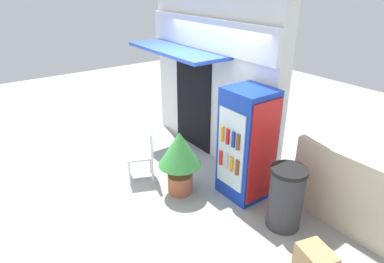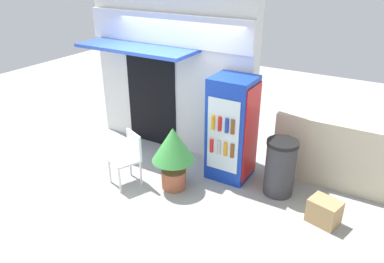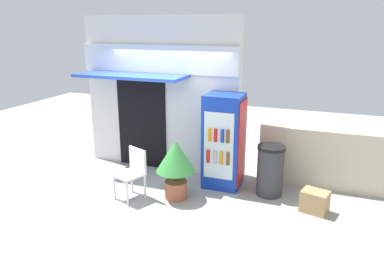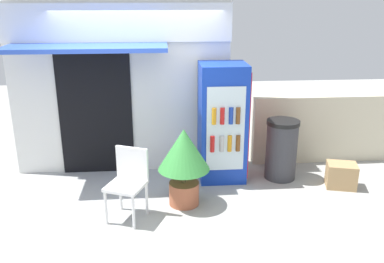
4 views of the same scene
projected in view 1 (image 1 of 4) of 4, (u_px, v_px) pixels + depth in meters
name	position (u px, v px, depth m)	size (l,w,h in m)	color
ground	(161.00, 176.00, 5.98)	(16.00, 16.00, 0.00)	#A3A39E
storefront_building	(211.00, 72.00, 6.24)	(3.35, 1.08, 3.17)	silver
drink_cooler	(247.00, 144.00, 5.14)	(0.70, 0.70, 1.77)	#1438B2
plastic_chair	(144.00, 151.00, 5.72)	(0.57, 0.57, 0.90)	white
potted_plant_near_shop	(180.00, 155.00, 5.26)	(0.69, 0.69, 1.07)	#AD5B3D
trash_bin	(286.00, 198.00, 4.61)	(0.49, 0.49, 0.93)	#38383D
stone_boundary_wall	(382.00, 211.00, 4.18)	(2.56, 0.20, 1.13)	beige
cardboard_box	(315.00, 263.00, 3.92)	(0.42, 0.32, 0.36)	tan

